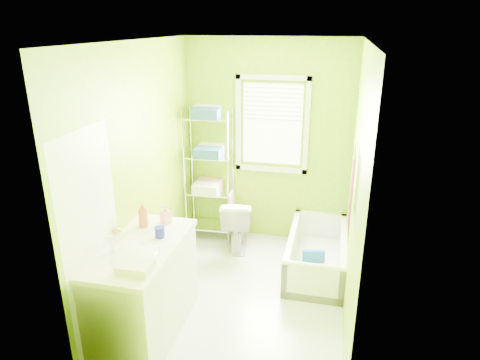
% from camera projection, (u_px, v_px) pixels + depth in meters
% --- Properties ---
extents(ground, '(2.90, 2.90, 0.00)m').
position_uv_depth(ground, '(243.00, 296.00, 4.57)').
color(ground, silver).
rests_on(ground, ground).
extents(room_envelope, '(2.14, 2.94, 2.62)m').
position_uv_depth(room_envelope, '(243.00, 158.00, 4.03)').
color(room_envelope, '#7BA508').
rests_on(room_envelope, ground).
extents(window, '(0.92, 0.05, 1.22)m').
position_uv_depth(window, '(272.00, 120.00, 5.30)').
color(window, white).
rests_on(window, ground).
extents(door, '(0.09, 0.80, 2.00)m').
position_uv_depth(door, '(94.00, 248.00, 3.53)').
color(door, white).
rests_on(door, ground).
extents(right_wall_decor, '(0.04, 1.48, 1.17)m').
position_uv_depth(right_wall_decor, '(354.00, 190.00, 3.87)').
color(right_wall_decor, '#410712').
rests_on(right_wall_decor, ground).
extents(bathtub, '(0.65, 1.40, 0.45)m').
position_uv_depth(bathtub, '(316.00, 258.00, 5.02)').
color(bathtub, white).
rests_on(bathtub, ground).
extents(toilet, '(0.48, 0.71, 0.68)m').
position_uv_depth(toilet, '(237.00, 222.00, 5.48)').
color(toilet, white).
rests_on(toilet, ground).
extents(vanity, '(0.63, 1.23, 1.17)m').
position_uv_depth(vanity, '(144.00, 288.00, 3.88)').
color(vanity, silver).
rests_on(vanity, ground).
extents(wire_shelf_unit, '(0.61, 0.49, 1.77)m').
position_uv_depth(wire_shelf_unit, '(210.00, 160.00, 5.49)').
color(wire_shelf_unit, silver).
rests_on(wire_shelf_unit, ground).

